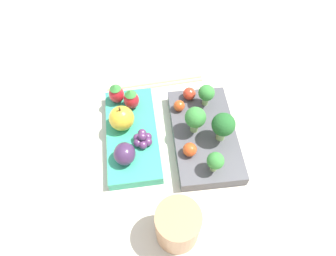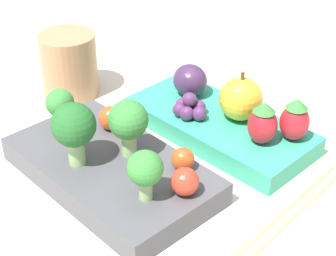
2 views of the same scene
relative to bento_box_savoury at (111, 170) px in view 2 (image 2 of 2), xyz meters
The scene contains 17 objects.
ground_plane 0.07m from the bento_box_savoury, 94.31° to the right, with size 4.00×4.00×0.00m, color beige.
bento_box_savoury is the anchor object (origin of this frame).
bento_box_fruit 0.14m from the bento_box_savoury, 96.90° to the right, with size 0.21×0.10×0.02m.
broccoli_floret_0 0.06m from the bento_box_savoury, 55.74° to the left, with size 0.04×0.04×0.06m.
broccoli_floret_1 0.05m from the bento_box_savoury, 105.93° to the right, with size 0.04×0.04×0.06m.
broccoli_floret_2 0.08m from the bento_box_savoury, 169.36° to the left, with size 0.03×0.03×0.05m.
broccoli_floret_3 0.09m from the bento_box_savoury, ahead, with size 0.03×0.03×0.04m.
cherry_tomato_0 0.06m from the bento_box_savoury, 39.33° to the right, with size 0.03×0.03×0.03m.
cherry_tomato_1 0.07m from the bento_box_savoury, 144.55° to the right, with size 0.02×0.02×0.02m.
cherry_tomato_2 0.09m from the bento_box_savoury, 168.63° to the right, with size 0.03×0.03×0.03m.
apple 0.16m from the bento_box_savoury, 101.91° to the right, with size 0.05×0.05×0.05m.
strawberry_0 0.19m from the bento_box_savoury, 120.61° to the right, with size 0.03×0.03×0.05m.
strawberry_1 0.16m from the bento_box_savoury, 120.29° to the right, with size 0.03×0.03×0.05m.
plum 0.16m from the bento_box_savoury, 74.66° to the right, with size 0.04×0.04×0.04m.
grape_cluster 0.12m from the bento_box_savoury, 85.38° to the right, with size 0.04×0.03×0.03m.
drinking_cup 0.19m from the bento_box_savoury, 21.92° to the right, with size 0.07×0.07×0.08m.
chopsticks_pair 0.17m from the bento_box_savoury, 151.87° to the right, with size 0.03×0.21×0.01m.
Camera 2 is at (-0.35, 0.33, 0.34)m, focal length 60.00 mm.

